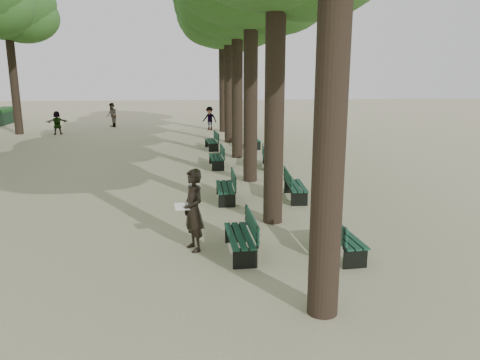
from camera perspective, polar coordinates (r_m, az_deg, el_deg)
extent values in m
plane|color=tan|center=(9.98, -1.69, -10.73)|extent=(120.00, 120.00, 0.00)
cylinder|color=#33261C|center=(7.43, 11.11, 10.69)|extent=(0.52, 0.52, 7.50)
cylinder|color=#33261C|center=(12.30, 4.26, 11.75)|extent=(0.52, 0.52, 7.50)
cylinder|color=#33261C|center=(17.25, 1.30, 12.15)|extent=(0.52, 0.52, 7.50)
cylinder|color=#33261C|center=(22.22, -0.34, 12.36)|extent=(0.52, 0.52, 7.50)
cylinder|color=#33261C|center=(27.20, -1.38, 12.49)|extent=(0.52, 0.52, 7.50)
ellipsoid|color=#25581E|center=(27.44, -1.43, 20.76)|extent=(6.00, 6.00, 4.50)
cylinder|color=#33261C|center=(32.18, -2.10, 12.57)|extent=(0.52, 0.52, 7.50)
ellipsoid|color=#25581E|center=(32.39, -2.17, 19.58)|extent=(6.00, 6.00, 4.50)
cylinder|color=#33261C|center=(34.06, -25.93, 11.75)|extent=(0.52, 0.52, 8.00)
ellipsoid|color=#25581E|center=(34.31, -26.67, 18.75)|extent=(6.00, 6.00, 4.50)
cube|color=black|center=(10.61, -0.09, -7.94)|extent=(0.58, 1.82, 0.45)
cube|color=#0E3226|center=(10.53, -0.09, -6.79)|extent=(0.60, 1.82, 0.04)
cube|color=#0E3226|center=(10.48, 1.43, -5.33)|extent=(0.10, 1.80, 0.40)
cube|color=black|center=(14.93, -1.86, -1.69)|extent=(0.55, 1.81, 0.45)
cube|color=#0E3226|center=(14.87, -1.86, -0.85)|extent=(0.57, 1.81, 0.04)
cube|color=#0E3226|center=(14.83, -0.79, 0.19)|extent=(0.07, 1.80, 0.40)
cube|color=black|center=(20.18, -2.94, 2.20)|extent=(0.57, 1.81, 0.45)
cube|color=#0E3226|center=(20.14, -2.95, 2.82)|extent=(0.59, 1.82, 0.04)
cube|color=#0E3226|center=(20.11, -2.16, 3.60)|extent=(0.09, 1.80, 0.40)
cube|color=black|center=(24.89, -3.52, 4.26)|extent=(0.68, 1.84, 0.45)
cube|color=#0E3226|center=(24.85, -3.53, 4.78)|extent=(0.70, 1.84, 0.04)
cube|color=#0E3226|center=(24.86, -2.90, 5.41)|extent=(0.20, 1.80, 0.40)
cube|color=black|center=(10.86, 12.31, -7.74)|extent=(0.65, 1.83, 0.45)
cube|color=#0E3226|center=(10.78, 12.37, -6.62)|extent=(0.67, 1.84, 0.04)
cube|color=#0E3226|center=(10.59, 11.03, -5.37)|extent=(0.17, 1.80, 0.40)
cube|color=black|center=(15.20, 6.84, -1.51)|extent=(0.64, 1.83, 0.45)
cube|color=#0E3226|center=(15.15, 6.86, -0.68)|extent=(0.66, 1.83, 0.04)
cube|color=#0E3226|center=(15.04, 5.84, 0.31)|extent=(0.16, 1.80, 0.40)
cube|color=black|center=(20.18, 3.64, 2.19)|extent=(0.74, 1.85, 0.45)
cube|color=#0E3226|center=(20.14, 3.64, 2.81)|extent=(0.76, 1.85, 0.04)
cube|color=#0E3226|center=(20.08, 2.86, 3.58)|extent=(0.26, 1.79, 0.40)
cube|color=black|center=(25.39, 1.65, 4.46)|extent=(0.61, 1.82, 0.45)
cube|color=#0E3226|center=(25.36, 1.66, 4.96)|extent=(0.63, 1.82, 0.04)
cube|color=#0E3226|center=(25.28, 1.03, 5.56)|extent=(0.13, 1.80, 0.40)
imported|color=black|center=(10.70, -5.69, -3.68)|extent=(0.67, 0.85, 1.91)
cube|color=white|center=(10.68, -7.04, -3.22)|extent=(0.37, 0.29, 0.12)
imported|color=#262628|center=(33.34, -3.73, 7.52)|extent=(1.09, 0.75, 1.63)
imported|color=#262628|center=(36.15, -15.33, 7.65)|extent=(0.72, 0.94, 1.79)
imported|color=#262628|center=(33.04, -21.39, 6.52)|extent=(1.46, 0.64, 1.53)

